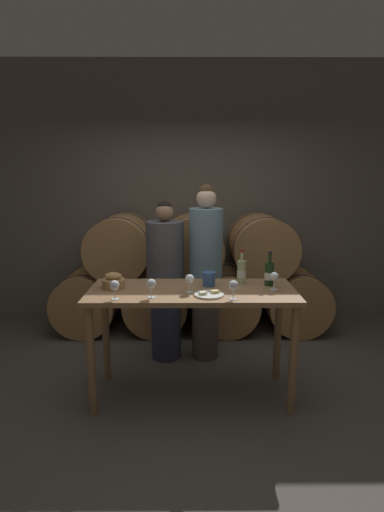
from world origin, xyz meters
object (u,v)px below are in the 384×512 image
(person_left, at_px, (165,281))
(wine_glass_right, at_px, (233,286))
(wine_glass_far_right, at_px, (274,277))
(cheese_plate, at_px, (209,294))
(wine_glass_center, at_px, (190,279))
(tasting_table, at_px, (192,305))
(wine_glass_left, at_px, (151,284))
(person_right, at_px, (206,272))
(blue_crock, at_px, (209,278))
(bread_basket, at_px, (113,282))
(wine_glass_far_left, at_px, (115,286))
(wine_bottle_red, at_px, (269,274))
(wine_bottle_white, at_px, (242,272))

(person_left, bearing_deg, wine_glass_right, -59.69)
(wine_glass_right, xyz_separation_m, wine_glass_far_right, (0.36, 0.25, 0.00))
(cheese_plate, bearing_deg, wine_glass_center, 151.56)
(tasting_table, xyz_separation_m, person_left, (-0.26, 0.71, 0.01))
(wine_glass_left, relative_size, wine_glass_center, 1.00)
(person_right, xyz_separation_m, wine_glass_left, (-0.45, -0.93, 0.14))
(blue_crock, bearing_deg, bread_basket, -176.49)
(wine_glass_far_left, bearing_deg, person_left, 71.74)
(cheese_plate, xyz_separation_m, wine_glass_far_left, (-0.71, -0.09, 0.10))
(tasting_table, xyz_separation_m, wine_glass_far_right, (0.66, -0.01, 0.24))
(person_left, distance_m, wine_glass_far_right, 1.20)
(wine_glass_center, bearing_deg, tasting_table, 75.53)
(bread_basket, height_order, wine_glass_far_left, wine_glass_far_left)
(wine_bottle_red, relative_size, cheese_plate, 1.28)
(tasting_table, relative_size, blue_crock, 14.06)
(cheese_plate, distance_m, wine_glass_far_left, 0.72)
(person_left, xyz_separation_m, wine_glass_far_left, (-0.32, -0.97, 0.23))
(bread_basket, bearing_deg, person_left, 59.56)
(bread_basket, height_order, wine_glass_right, wine_glass_right)
(person_right, relative_size, bread_basket, 9.54)
(wine_bottle_white, distance_m, wine_glass_right, 0.46)
(person_right, xyz_separation_m, wine_glass_right, (0.17, -0.97, 0.14))
(wine_glass_right, bearing_deg, wine_glass_far_left, 179.65)
(wine_bottle_red, height_order, wine_glass_far_left, wine_bottle_red)
(wine_bottle_white, height_order, wine_glass_left, wine_bottle_white)
(wine_bottle_red, distance_m, wine_glass_left, 1.01)
(person_left, bearing_deg, wine_glass_far_left, -108.26)
(person_right, height_order, blue_crock, person_right)
(blue_crock, distance_m, wine_glass_center, 0.25)
(person_left, height_order, person_right, person_right)
(wine_glass_right, bearing_deg, wine_glass_left, 175.94)
(person_right, relative_size, wine_bottle_white, 5.95)
(blue_crock, bearing_deg, wine_bottle_red, 1.71)
(person_right, xyz_separation_m, blue_crock, (0.00, -0.61, 0.10))
(wine_glass_far_left, bearing_deg, wine_glass_far_right, 10.94)
(person_left, height_order, wine_glass_center, person_left)
(person_left, relative_size, wine_glass_right, 10.90)
(blue_crock, height_order, cheese_plate, blue_crock)
(wine_glass_left, bearing_deg, wine_glass_far_right, 11.71)
(wine_bottle_red, distance_m, cheese_plate, 0.60)
(cheese_plate, xyz_separation_m, wine_glass_left, (-0.44, -0.05, 0.10))
(wine_glass_left, bearing_deg, wine_bottle_white, 28.44)
(wine_glass_left, bearing_deg, tasting_table, 34.42)
(wine_glass_far_right, bearing_deg, person_right, 125.74)
(person_left, bearing_deg, wine_bottle_red, -33.18)
(wine_bottle_white, relative_size, wine_glass_right, 2.00)
(person_left, relative_size, wine_glass_far_left, 10.90)
(bread_basket, bearing_deg, wine_glass_right, -18.17)
(blue_crock, bearing_deg, wine_glass_far_left, -153.69)
(bread_basket, bearing_deg, wine_glass_center, -12.11)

